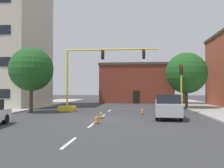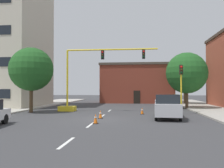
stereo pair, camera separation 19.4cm
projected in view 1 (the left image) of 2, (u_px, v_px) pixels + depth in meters
name	position (u px, v px, depth m)	size (l,w,h in m)	color
ground_plane	(99.00, 119.00, 19.32)	(160.00, 160.00, 0.00)	#38383A
sidewalk_left	(8.00, 109.00, 28.50)	(6.00, 56.00, 0.14)	#B2ADA3
sidewalk_right	(221.00, 111.00, 26.06)	(6.00, 56.00, 0.14)	#9E998E
lane_stripe_seg_1	(69.00, 143.00, 10.87)	(0.16, 2.40, 0.01)	silver
lane_stripe_seg_2	(92.00, 125.00, 16.34)	(0.16, 2.40, 0.01)	silver
lane_stripe_seg_3	(103.00, 116.00, 21.81)	(0.16, 2.40, 0.01)	silver
lane_stripe_seg_4	(110.00, 111.00, 27.28)	(0.16, 2.40, 0.01)	silver
building_brick_center	(136.00, 83.00, 45.39)	(13.03, 9.59, 6.99)	brown
traffic_signal_gantry	(80.00, 90.00, 26.61)	(10.80, 1.20, 6.83)	yellow
traffic_light_pole_right	(181.00, 78.00, 23.70)	(0.32, 0.47, 4.80)	yellow
tree_left_near	(31.00, 69.00, 25.21)	(4.55, 4.55, 6.78)	#4C3823
tree_right_far	(184.00, 73.00, 38.92)	(5.22, 5.22, 7.62)	brown
tree_right_mid	(186.00, 73.00, 29.90)	(5.07, 5.07, 6.96)	#4C3823
pickup_truck_silver	(168.00, 106.00, 20.17)	(2.42, 5.54, 1.99)	#BCBCC1
traffic_cone_roadside_a	(142.00, 111.00, 23.42)	(0.36, 0.36, 0.66)	black
traffic_cone_roadside_b	(101.00, 114.00, 19.95)	(0.36, 0.36, 0.70)	black
traffic_cone_roadside_c	(97.00, 119.00, 16.91)	(0.36, 0.36, 0.71)	black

